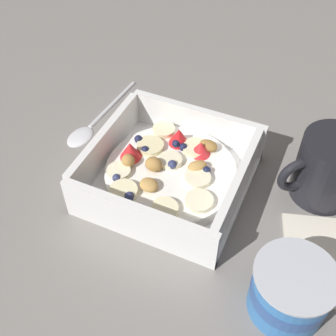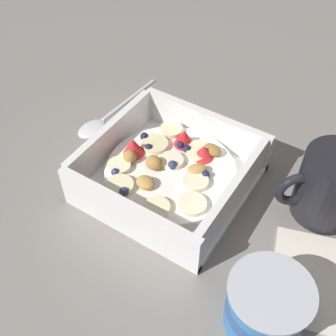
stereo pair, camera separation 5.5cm
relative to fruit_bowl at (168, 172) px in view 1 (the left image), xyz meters
name	(u,v)px [view 1 (the left image)]	position (x,y,z in m)	size (l,w,h in m)	color
ground_plane	(168,188)	(0.00, 0.01, -0.02)	(2.40, 2.40, 0.00)	gray
fruit_bowl	(168,172)	(0.00, 0.00, 0.00)	(0.19, 0.19, 0.06)	white
spoon	(91,124)	(0.15, -0.05, -0.02)	(0.04, 0.17, 0.01)	silver
yogurt_cup	(290,291)	(-0.18, 0.11, 0.01)	(0.08, 0.08, 0.07)	#3370B7
coffee_mug	(327,168)	(-0.18, -0.07, 0.02)	(0.10, 0.09, 0.09)	black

